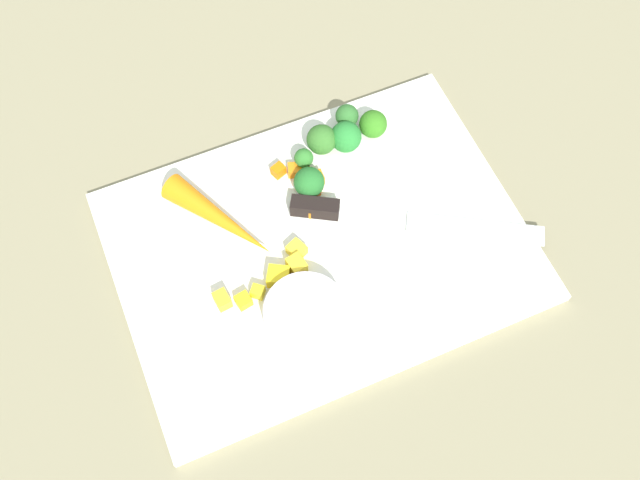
{
  "coord_description": "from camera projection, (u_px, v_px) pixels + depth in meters",
  "views": [
    {
      "loc": [
        -0.15,
        -0.35,
        0.79
      ],
      "look_at": [
        0.0,
        0.0,
        0.02
      ],
      "focal_mm": 40.47,
      "sensor_mm": 36.0,
      "label": 1
    }
  ],
  "objects": [
    {
      "name": "pepper_dice_0",
      "position": [
        297.0,
        250.0,
        0.86
      ],
      "size": [
        0.02,
        0.03,
        0.02
      ],
      "primitive_type": "cube",
      "rotation": [
        0.0,
        0.0,
        0.41
      ],
      "color": "yellow",
      "rests_on": "cutting_board"
    },
    {
      "name": "carrot_dice_2",
      "position": [
        309.0,
        210.0,
        0.89
      ],
      "size": [
        0.02,
        0.02,
        0.01
      ],
      "primitive_type": "cube",
      "rotation": [
        0.0,
        0.0,
        0.56
      ],
      "color": "orange",
      "rests_on": "cutting_board"
    },
    {
      "name": "cutting_board",
      "position": [
        320.0,
        246.0,
        0.88
      ],
      "size": [
        0.49,
        0.36,
        0.01
      ],
      "primitive_type": "cube",
      "color": "white",
      "rests_on": "ground_plane"
    },
    {
      "name": "carrot_dice_6",
      "position": [
        313.0,
        188.0,
        0.9
      ],
      "size": [
        0.02,
        0.02,
        0.02
      ],
      "primitive_type": "cube",
      "rotation": [
        0.0,
        0.0,
        1.41
      ],
      "color": "orange",
      "rests_on": "cutting_board"
    },
    {
      "name": "pepper_dice_2",
      "position": [
        243.0,
        301.0,
        0.83
      ],
      "size": [
        0.02,
        0.02,
        0.01
      ],
      "primitive_type": "cube",
      "rotation": [
        0.0,
        0.0,
        1.74
      ],
      "color": "yellow",
      "rests_on": "cutting_board"
    },
    {
      "name": "whole_carrot",
      "position": [
        220.0,
        219.0,
        0.87
      ],
      "size": [
        0.11,
        0.15,
        0.03
      ],
      "primitive_type": "cone",
      "rotation": [
        1.57,
        0.0,
        0.54
      ],
      "color": "orange",
      "rests_on": "cutting_board"
    },
    {
      "name": "ground_plane",
      "position": [
        320.0,
        248.0,
        0.88
      ],
      "size": [
        4.0,
        4.0,
        0.0
      ],
      "primitive_type": "plane",
      "color": "gray"
    },
    {
      "name": "prep_bowl",
      "position": [
        306.0,
        315.0,
        0.81
      ],
      "size": [
        0.1,
        0.1,
        0.03
      ],
      "primitive_type": "cylinder",
      "color": "#BCB2C3",
      "rests_on": "cutting_board"
    },
    {
      "name": "carrot_dice_0",
      "position": [
        278.0,
        171.0,
        0.91
      ],
      "size": [
        0.02,
        0.02,
        0.01
      ],
      "primitive_type": "cube",
      "rotation": [
        0.0,
        0.0,
        1.93
      ],
      "color": "orange",
      "rests_on": "cutting_board"
    },
    {
      "name": "broccoli_floret_1",
      "position": [
        322.0,
        140.0,
        0.91
      ],
      "size": [
        0.04,
        0.04,
        0.04
      ],
      "color": "#83AD55",
      "rests_on": "cutting_board"
    },
    {
      "name": "carrot_dice_1",
      "position": [
        305.0,
        172.0,
        0.91
      ],
      "size": [
        0.02,
        0.02,
        0.01
      ],
      "primitive_type": "cube",
      "rotation": [
        0.0,
        0.0,
        1.46
      ],
      "color": "orange",
      "rests_on": "cutting_board"
    },
    {
      "name": "pepper_dice_3",
      "position": [
        222.0,
        300.0,
        0.83
      ],
      "size": [
        0.02,
        0.02,
        0.02
      ],
      "primitive_type": "cube",
      "rotation": [
        0.0,
        0.0,
        1.69
      ],
      "color": "yellow",
      "rests_on": "cutting_board"
    },
    {
      "name": "pepper_dice_5",
      "position": [
        278.0,
        277.0,
        0.84
      ],
      "size": [
        0.03,
        0.03,
        0.02
      ],
      "primitive_type": "cube",
      "rotation": [
        0.0,
        0.0,
        2.62
      ],
      "color": "yellow",
      "rests_on": "cutting_board"
    },
    {
      "name": "pepper_dice_4",
      "position": [
        297.0,
        266.0,
        0.85
      ],
      "size": [
        0.02,
        0.02,
        0.02
      ],
      "primitive_type": "cube",
      "rotation": [
        0.0,
        0.0,
        0.17
      ],
      "color": "yellow",
      "rests_on": "cutting_board"
    },
    {
      "name": "pepper_dice_1",
      "position": [
        258.0,
        292.0,
        0.84
      ],
      "size": [
        0.02,
        0.02,
        0.01
      ],
      "primitive_type": "cube",
      "rotation": [
        0.0,
        0.0,
        2.44
      ],
      "color": "yellow",
      "rests_on": "cutting_board"
    },
    {
      "name": "broccoli_floret_5",
      "position": [
        347.0,
        116.0,
        0.93
      ],
      "size": [
        0.03,
        0.03,
        0.04
      ],
      "color": "#90AE58",
      "rests_on": "cutting_board"
    },
    {
      "name": "broccoli_floret_4",
      "position": [
        304.0,
        158.0,
        0.9
      ],
      "size": [
        0.02,
        0.02,
        0.03
      ],
      "color": "#91BB5C",
      "rests_on": "cutting_board"
    },
    {
      "name": "broccoli_floret_2",
      "position": [
        309.0,
        182.0,
        0.89
      ],
      "size": [
        0.04,
        0.04,
        0.04
      ],
      "color": "#94AB63",
      "rests_on": "cutting_board"
    },
    {
      "name": "carrot_dice_4",
      "position": [
        305.0,
        196.0,
        0.9
      ],
      "size": [
        0.01,
        0.01,
        0.01
      ],
      "primitive_type": "cube",
      "rotation": [
        0.0,
        0.0,
        2.79
      ],
      "color": "orange",
      "rests_on": "cutting_board"
    },
    {
      "name": "chef_knife",
      "position": [
        369.0,
        215.0,
        0.88
      ],
      "size": [
        0.28,
        0.18,
        0.02
      ],
      "rotation": [
        0.0,
        0.0,
        5.75
      ],
      "color": "silver",
      "rests_on": "cutting_board"
    },
    {
      "name": "carrot_dice_5",
      "position": [
        295.0,
        170.0,
        0.91
      ],
      "size": [
        0.02,
        0.02,
        0.01
      ],
      "primitive_type": "cube",
      "rotation": [
        0.0,
        0.0,
        2.81
      ],
      "color": "orange",
      "rests_on": "cutting_board"
    },
    {
      "name": "broccoli_floret_0",
      "position": [
        346.0,
        137.0,
        0.91
      ],
      "size": [
        0.04,
        0.04,
        0.04
      ],
      "color": "#82BC62",
      "rests_on": "cutting_board"
    },
    {
      "name": "carrot_dice_3",
      "position": [
        315.0,
        179.0,
        0.9
      ],
      "size": [
        0.02,
        0.02,
        0.01
      ],
      "primitive_type": "cube",
      "rotation": [
        0.0,
        0.0,
        3.11
      ],
      "color": "orange",
      "rests_on": "cutting_board"
    },
    {
      "name": "broccoli_floret_3",
      "position": [
        373.0,
        124.0,
        0.93
      ],
      "size": [
        0.04,
        0.04,
        0.04
      ],
      "color": "#95BC54",
      "rests_on": "cutting_board"
    }
  ]
}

